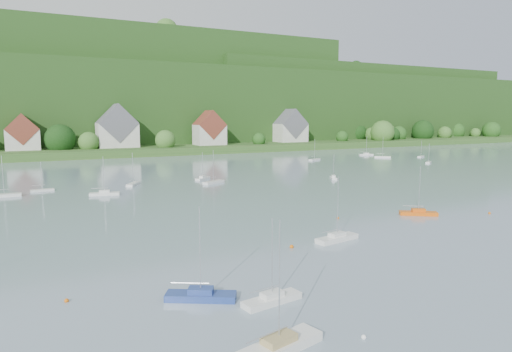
# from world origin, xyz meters

# --- Properties ---
(far_shore_strip) EXTENTS (600.00, 60.00, 3.00)m
(far_shore_strip) POSITION_xyz_m (0.00, 200.00, 1.50)
(far_shore_strip) COLOR #2D5921
(far_shore_strip) RESTS_ON ground
(forested_ridge) EXTENTS (620.00, 181.22, 69.89)m
(forested_ridge) POSITION_xyz_m (0.39, 268.57, 22.89)
(forested_ridge) COLOR #193C13
(forested_ridge) RESTS_ON ground
(village_building_1) EXTENTS (12.00, 9.36, 14.00)m
(village_building_1) POSITION_xyz_m (-30.00, 189.00, 8.75)
(village_building_1) COLOR beige
(village_building_1) RESTS_ON far_shore_strip
(village_building_2) EXTENTS (16.00, 11.44, 18.00)m
(village_building_2) POSITION_xyz_m (5.00, 188.00, 10.27)
(village_building_2) COLOR beige
(village_building_2) RESTS_ON far_shore_strip
(village_building_3) EXTENTS (13.00, 10.40, 15.50)m
(village_building_3) POSITION_xyz_m (45.00, 186.00, 9.43)
(village_building_3) COLOR beige
(village_building_3) RESTS_ON far_shore_strip
(village_building_4) EXTENTS (15.00, 10.40, 16.50)m
(village_building_4) POSITION_xyz_m (90.00, 190.00, 9.59)
(village_building_4) COLOR beige
(village_building_4) RESTS_ON far_shore_strip
(near_sailboat_0) EXTENTS (5.72, 2.40, 7.48)m
(near_sailboat_0) POSITION_xyz_m (-9.90, 27.41, 0.42)
(near_sailboat_0) COLOR white
(near_sailboat_0) RESTS_ON ground
(near_sailboat_1) EXTENTS (6.21, 4.54, 8.32)m
(near_sailboat_1) POSITION_xyz_m (-15.14, 30.82, 0.44)
(near_sailboat_1) COLOR navy
(near_sailboat_1) RESTS_ON ground
(near_sailboat_2) EXTENTS (7.08, 3.49, 9.21)m
(near_sailboat_2) POSITION_xyz_m (-13.34, 20.14, 0.47)
(near_sailboat_2) COLOR white
(near_sailboat_2) RESTS_ON ground
(near_sailboat_3) EXTENTS (6.47, 2.78, 8.46)m
(near_sailboat_3) POSITION_xyz_m (6.94, 40.66, 0.45)
(near_sailboat_3) COLOR white
(near_sailboat_3) RESTS_ON ground
(near_sailboat_5) EXTENTS (5.80, 4.67, 7.94)m
(near_sailboat_5) POSITION_xyz_m (28.02, 47.02, 0.43)
(near_sailboat_5) COLOR #E45B0F
(near_sailboat_5) RESTS_ON ground
(mooring_buoy_0) EXTENTS (0.50, 0.50, 0.50)m
(mooring_buoy_0) POSITION_xyz_m (0.12, 40.66, 0.00)
(mooring_buoy_0) COLOR orange
(mooring_buoy_0) RESTS_ON ground
(mooring_buoy_1) EXTENTS (0.38, 0.38, 0.38)m
(mooring_buoy_1) POSITION_xyz_m (-6.96, 18.95, 0.00)
(mooring_buoy_1) COLOR white
(mooring_buoy_1) RESTS_ON ground
(mooring_buoy_2) EXTENTS (0.42, 0.42, 0.42)m
(mooring_buoy_2) POSITION_xyz_m (39.25, 42.45, 0.00)
(mooring_buoy_2) COLOR orange
(mooring_buoy_2) RESTS_ON ground
(mooring_buoy_3) EXTENTS (0.41, 0.41, 0.41)m
(mooring_buoy_3) POSITION_xyz_m (14.68, 50.74, 0.00)
(mooring_buoy_3) COLOR orange
(mooring_buoy_3) RESTS_ON ground
(mooring_buoy_5) EXTENTS (0.39, 0.39, 0.39)m
(mooring_buoy_5) POSITION_xyz_m (-25.70, 35.65, 0.00)
(mooring_buoy_5) COLOR orange
(mooring_buoy_5) RESTS_ON ground
(far_sailboat_cluster) EXTENTS (205.64, 57.32, 8.71)m
(far_sailboat_cluster) POSITION_xyz_m (4.25, 113.85, 0.37)
(far_sailboat_cluster) COLOR white
(far_sailboat_cluster) RESTS_ON ground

